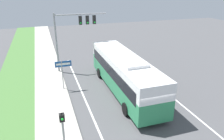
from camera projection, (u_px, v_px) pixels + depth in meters
name	position (u px, v px, depth m)	size (l,w,h in m)	color
ground_plane	(147.00, 120.00, 15.55)	(80.00, 80.00, 0.00)	#4C4C4F
sidewalk	(58.00, 137.00, 13.72)	(2.80, 80.00, 0.12)	#ADA89E
lane_divider_near	(98.00, 130.00, 14.50)	(0.14, 30.00, 0.01)	silver
lane_divider_far	(190.00, 111.00, 16.60)	(0.14, 30.00, 0.01)	silver
bus	(124.00, 72.00, 19.06)	(2.78, 11.83, 3.46)	#2D8956
signal_gantry	(74.00, 29.00, 22.84)	(5.51, 0.41, 6.37)	#939399
pedestrian_signal	(63.00, 128.00, 11.57)	(0.28, 0.34, 2.80)	#939399
street_sign	(63.00, 69.00, 19.30)	(1.44, 0.08, 2.81)	#939399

